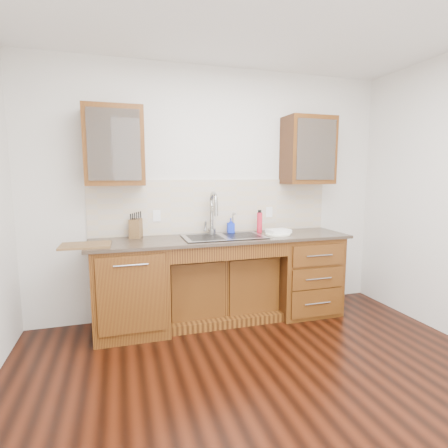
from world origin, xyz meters
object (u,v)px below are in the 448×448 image
object	(u,v)px
knife_block	(136,228)
water_bottle	(260,223)
cutting_board	(86,245)
soap_bottle	(231,226)
plate	(278,234)

from	to	relation	value
knife_block	water_bottle	bearing A→B (deg)	12.32
water_bottle	knife_block	world-z (taller)	water_bottle
water_bottle	cutting_board	bearing A→B (deg)	-171.57
soap_bottle	knife_block	size ratio (longest dim) A/B	0.88
soap_bottle	cutting_board	bearing A→B (deg)	-160.82
soap_bottle	cutting_board	xyz separation A→B (m)	(-1.48, -0.31, -0.07)
water_bottle	soap_bottle	bearing A→B (deg)	171.68
plate	soap_bottle	bearing A→B (deg)	151.31
water_bottle	knife_block	xyz separation A→B (m)	(-1.34, 0.07, -0.02)
soap_bottle	cutting_board	size ratio (longest dim) A/B	0.39
soap_bottle	plate	xyz separation A→B (m)	(0.45, -0.25, -0.08)
plate	cutting_board	bearing A→B (deg)	-178.05
cutting_board	soap_bottle	bearing A→B (deg)	11.99
knife_block	cutting_board	xyz separation A→B (m)	(-0.46, -0.34, -0.09)
soap_bottle	plate	distance (m)	0.52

